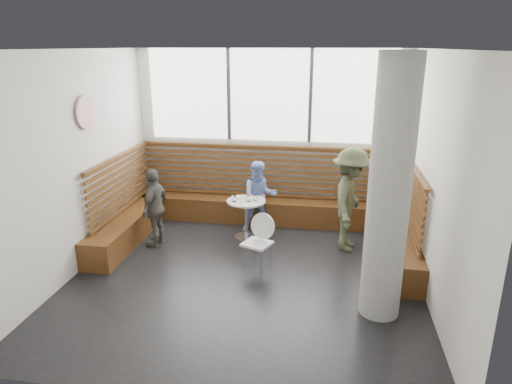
% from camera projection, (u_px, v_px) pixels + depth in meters
% --- Properties ---
extents(room, '(5.00, 5.00, 3.20)m').
position_uv_depth(room, '(244.00, 172.00, 6.20)').
color(room, silver).
rests_on(room, ground).
extents(booth, '(5.00, 2.50, 1.44)m').
position_uv_depth(booth, '(263.00, 210.00, 8.22)').
color(booth, '#482A12').
rests_on(booth, ground).
extents(concrete_column, '(0.50, 0.50, 3.20)m').
position_uv_depth(concrete_column, '(389.00, 192.00, 5.34)').
color(concrete_column, gray).
rests_on(concrete_column, ground).
extents(wall_art, '(0.03, 0.50, 0.50)m').
position_uv_depth(wall_art, '(85.00, 112.00, 6.73)').
color(wall_art, white).
rests_on(wall_art, room).
extents(cafe_table, '(0.67, 0.67, 0.69)m').
position_uv_depth(cafe_table, '(246.00, 211.00, 7.93)').
color(cafe_table, silver).
rests_on(cafe_table, ground).
extents(cafe_chair, '(0.40, 0.40, 0.84)m').
position_uv_depth(cafe_chair, '(258.00, 237.00, 6.86)').
color(cafe_chair, white).
rests_on(cafe_chair, ground).
extents(adult_man, '(0.81, 1.20, 1.71)m').
position_uv_depth(adult_man, '(350.00, 200.00, 7.39)').
color(adult_man, '#454D33').
rests_on(adult_man, ground).
extents(child_back, '(0.75, 0.66, 1.30)m').
position_uv_depth(child_back, '(260.00, 197.00, 8.21)').
color(child_back, '#7F98DC').
rests_on(child_back, ground).
extents(child_left, '(0.40, 0.80, 1.32)m').
position_uv_depth(child_left, '(155.00, 207.00, 7.62)').
color(child_left, '#56544E').
rests_on(child_left, ground).
extents(plate_near, '(0.20, 0.20, 0.01)m').
position_uv_depth(plate_near, '(240.00, 197.00, 8.02)').
color(plate_near, white).
rests_on(plate_near, cafe_table).
extents(plate_far, '(0.20, 0.20, 0.01)m').
position_uv_depth(plate_far, '(251.00, 198.00, 7.99)').
color(plate_far, white).
rests_on(plate_far, cafe_table).
extents(glass_left, '(0.08, 0.08, 0.12)m').
position_uv_depth(glass_left, '(234.00, 198.00, 7.81)').
color(glass_left, white).
rests_on(glass_left, cafe_table).
extents(glass_mid, '(0.07, 0.07, 0.11)m').
position_uv_depth(glass_mid, '(249.00, 198.00, 7.81)').
color(glass_mid, white).
rests_on(glass_mid, cafe_table).
extents(glass_right, '(0.06, 0.06, 0.10)m').
position_uv_depth(glass_right, '(255.00, 198.00, 7.84)').
color(glass_right, white).
rests_on(glass_right, cafe_table).
extents(menu_card, '(0.18, 0.13, 0.00)m').
position_uv_depth(menu_card, '(248.00, 205.00, 7.66)').
color(menu_card, '#A5C64C').
rests_on(menu_card, cafe_table).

